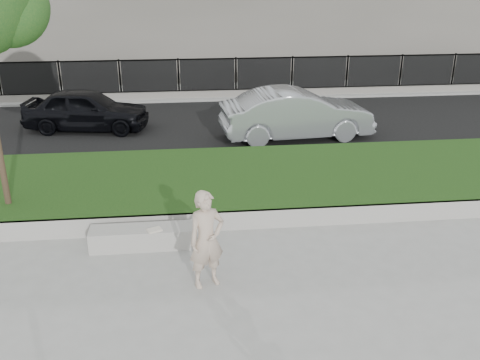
{
  "coord_description": "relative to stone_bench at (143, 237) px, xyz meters",
  "views": [
    {
      "loc": [
        -0.46,
        -8.48,
        5.0
      ],
      "look_at": [
        0.59,
        1.2,
        1.0
      ],
      "focal_mm": 40.0,
      "sensor_mm": 36.0,
      "label": 1
    }
  ],
  "objects": [
    {
      "name": "man",
      "position": [
        1.15,
        -1.39,
        0.64
      ],
      "size": [
        0.72,
        0.6,
        1.68
      ],
      "primitive_type": "imported",
      "rotation": [
        0.0,
        0.0,
        0.38
      ],
      "color": "#C7AF99",
      "rests_on": "ground"
    },
    {
      "name": "car_dark",
      "position": [
        -2.17,
        7.73,
        0.5
      ],
      "size": [
        4.05,
        2.14,
        1.31
      ],
      "primitive_type": "imported",
      "rotation": [
        0.0,
        0.0,
        1.41
      ],
      "color": "black",
      "rests_on": "street"
    },
    {
      "name": "car_silver",
      "position": [
        4.21,
        6.2,
        0.58
      ],
      "size": [
        4.63,
        2.01,
        1.48
      ],
      "primitive_type": "imported",
      "rotation": [
        0.0,
        0.0,
        1.67
      ],
      "color": "#9DA1A6",
      "rests_on": "street"
    },
    {
      "name": "street",
      "position": [
        1.32,
        7.97,
        -0.18
      ],
      "size": [
        34.0,
        7.0,
        0.04
      ],
      "primitive_type": "cube",
      "color": "black",
      "rests_on": "ground"
    },
    {
      "name": "far_pavement",
      "position": [
        1.32,
        12.47,
        -0.14
      ],
      "size": [
        34.0,
        3.0,
        0.12
      ],
      "primitive_type": "cube",
      "color": "gray",
      "rests_on": "ground"
    },
    {
      "name": "iron_fence",
      "position": [
        1.32,
        11.47,
        0.34
      ],
      "size": [
        32.0,
        0.3,
        1.5
      ],
      "color": "slate",
      "rests_on": "far_pavement"
    },
    {
      "name": "ground",
      "position": [
        1.32,
        -0.53,
        -0.2
      ],
      "size": [
        90.0,
        90.0,
        0.0
      ],
      "primitive_type": "plane",
      "color": "gray",
      "rests_on": "ground"
    },
    {
      "name": "grass_bank",
      "position": [
        1.32,
        2.47,
        0.0
      ],
      "size": [
        34.0,
        4.0,
        0.4
      ],
      "primitive_type": "cube",
      "color": "black",
      "rests_on": "ground"
    },
    {
      "name": "grass_kerb",
      "position": [
        1.32,
        0.51,
        0.0
      ],
      "size": [
        34.0,
        0.08,
        0.4
      ],
      "primitive_type": "cube",
      "color": "#9D9A93",
      "rests_on": "ground"
    },
    {
      "name": "book",
      "position": [
        0.24,
        -0.14,
        0.21
      ],
      "size": [
        0.3,
        0.27,
        0.03
      ],
      "primitive_type": "cube",
      "rotation": [
        0.0,
        0.0,
        0.4
      ],
      "color": "beige",
      "rests_on": "stone_bench"
    },
    {
      "name": "stone_bench",
      "position": [
        0.0,
        0.0,
        0.0
      ],
      "size": [
        1.95,
        0.49,
        0.4
      ],
      "primitive_type": "cube",
      "color": "#9D9A93",
      "rests_on": "ground"
    }
  ]
}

